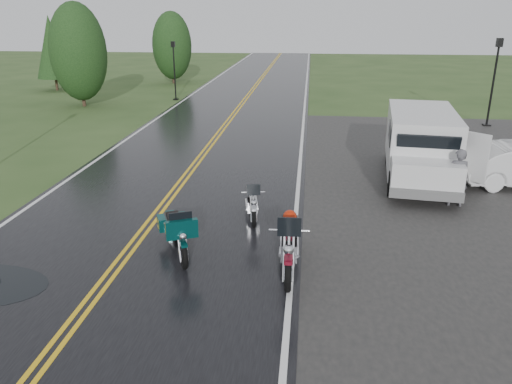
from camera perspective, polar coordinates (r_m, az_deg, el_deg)
ground at (r=11.77m, az=-14.87°, el=-7.40°), size 120.00×120.00×0.00m
road at (r=20.81m, az=-5.37°, el=5.20°), size 8.00×100.00×0.04m
motorcycle_red at (r=9.77m, az=3.73°, el=-7.70°), size 0.98×2.55×1.49m
motorcycle_teal at (r=10.73m, az=-8.35°, el=-5.91°), size 1.58×2.27×1.27m
motorcycle_silver at (r=12.63m, az=-0.26°, el=-1.97°), size 1.00×1.99×1.13m
van_white at (r=15.29m, az=15.59°, el=3.48°), size 2.84×6.00×2.27m
person_at_van at (r=15.17m, az=21.99°, el=1.43°), size 0.64×0.45×1.68m
lamp_post_far_left at (r=32.40m, az=-9.31°, el=13.51°), size 0.31×0.31×3.62m
lamp_post_far_right at (r=26.75m, az=25.48°, el=11.20°), size 0.36×0.36×4.18m
tree_left_mid at (r=31.39m, az=-19.53°, el=13.75°), size 3.21×3.21×5.01m
tree_left_far at (r=40.27m, az=-9.53°, el=15.39°), size 2.98×2.98×4.59m
pine_left_far at (r=38.75m, az=-22.22°, el=14.36°), size 2.39×2.39×4.97m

